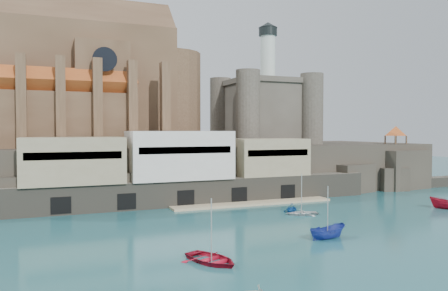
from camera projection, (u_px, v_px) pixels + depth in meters
ground at (297, 225)px, 60.19m from camera, size 300.00×300.00×0.00m
promontory at (202, 167)px, 96.43m from camera, size 100.00×36.00×10.00m
quay at (179, 170)px, 77.55m from camera, size 70.00×12.00×13.05m
church at (87, 86)px, 89.18m from camera, size 47.00×25.93×30.51m
castle_keep at (264, 109)px, 103.63m from camera, size 21.20×21.20×29.30m
rock_outcrop at (396, 170)px, 99.71m from camera, size 14.50×10.50×8.70m
pavilion at (396, 132)px, 99.56m from camera, size 6.40×6.40×5.40m
boat_0 at (211, 262)px, 43.33m from camera, size 4.68×2.97×6.34m
boat_2 at (327, 239)px, 52.91m from camera, size 2.25×2.21×5.26m
boat_5 at (448, 209)px, 72.61m from camera, size 3.04×3.06×5.81m
boat_6 at (301, 215)px, 67.88m from camera, size 1.83×3.81×5.13m
boat_7 at (292, 212)px, 69.99m from camera, size 3.42×3.40×3.47m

